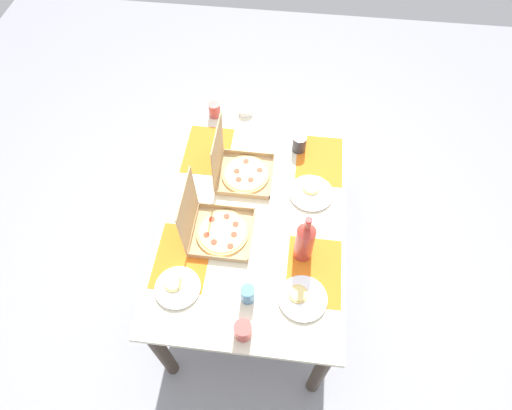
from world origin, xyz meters
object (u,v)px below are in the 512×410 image
(pizza_box_edge_far, at_px, (240,169))
(pizza_box_corner_right, at_px, (215,228))
(condiment_bowl, at_px, (246,110))
(plate_far_right, at_px, (302,298))
(cup_red, at_px, (248,294))
(cup_dark, at_px, (215,110))
(cup_clear_left, at_px, (243,330))
(soda_bottle, at_px, (305,241))
(plate_near_right, at_px, (177,287))
(plate_far_left, at_px, (311,193))
(cup_spare, at_px, (299,143))

(pizza_box_edge_far, relative_size, pizza_box_corner_right, 0.99)
(pizza_box_corner_right, relative_size, condiment_bowl, 3.77)
(plate_far_right, height_order, cup_red, cup_red)
(cup_dark, xyz_separation_m, cup_clear_left, (-1.31, -0.35, 0.00))
(pizza_box_edge_far, bearing_deg, condiment_bowl, 3.51)
(pizza_box_corner_right, bearing_deg, soda_bottle, -98.60)
(pizza_box_edge_far, xyz_separation_m, cup_clear_left, (-0.87, -0.14, -0.00))
(cup_red, bearing_deg, cup_dark, 17.04)
(pizza_box_corner_right, xyz_separation_m, plate_far_right, (-0.30, -0.45, -0.04))
(plate_near_right, bearing_deg, cup_clear_left, -117.60)
(condiment_bowl, bearing_deg, cup_red, -172.05)
(soda_bottle, distance_m, cup_dark, 1.07)
(pizza_box_corner_right, relative_size, cup_clear_left, 3.68)
(soda_bottle, bearing_deg, pizza_box_edge_far, 39.84)
(plate_far_right, height_order, plate_far_left, same)
(plate_far_right, bearing_deg, condiment_bowl, 19.63)
(plate_near_right, xyz_separation_m, cup_red, (-0.01, -0.33, 0.04))
(cup_dark, relative_size, condiment_bowl, 1.01)
(cup_clear_left, bearing_deg, cup_spare, -9.05)
(soda_bottle, bearing_deg, cup_spare, 5.17)
(cup_clear_left, bearing_deg, plate_near_right, 62.40)
(pizza_box_corner_right, height_order, cup_red, pizza_box_corner_right)
(pizza_box_corner_right, bearing_deg, cup_dark, 10.03)
(plate_near_right, bearing_deg, pizza_box_corner_right, -21.98)
(plate_near_right, bearing_deg, soda_bottle, -66.44)
(cup_dark, bearing_deg, soda_bottle, -146.54)
(pizza_box_edge_far, height_order, plate_near_right, pizza_box_edge_far)
(cup_red, bearing_deg, plate_far_right, -84.04)
(plate_far_right, height_order, cup_spare, cup_spare)
(plate_far_left, height_order, cup_spare, cup_spare)
(plate_near_right, distance_m, cup_red, 0.34)
(plate_near_right, xyz_separation_m, cup_spare, (0.92, -0.51, 0.04))
(cup_red, bearing_deg, condiment_bowl, 7.95)
(plate_near_right, bearing_deg, plate_far_left, -44.03)
(plate_far_left, xyz_separation_m, cup_spare, (0.31, 0.09, 0.04))
(plate_far_right, bearing_deg, cup_red, 95.96)
(pizza_box_corner_right, height_order, condiment_bowl, pizza_box_corner_right)
(plate_far_right, bearing_deg, cup_dark, 28.16)
(soda_bottle, relative_size, cup_spare, 3.20)
(plate_far_left, bearing_deg, plate_near_right, 135.97)
(plate_near_right, bearing_deg, pizza_box_edge_far, -15.83)
(plate_near_right, xyz_separation_m, soda_bottle, (0.25, -0.57, 0.12))
(pizza_box_edge_far, bearing_deg, cup_red, -169.05)
(cup_clear_left, height_order, condiment_bowl, cup_clear_left)
(plate_far_left, xyz_separation_m, cup_dark, (0.52, 0.61, 0.04))
(plate_far_left, relative_size, cup_red, 2.34)
(cup_spare, bearing_deg, plate_far_left, -164.41)
(cup_spare, height_order, cup_clear_left, cup_spare)
(pizza_box_corner_right, relative_size, plate_far_left, 1.43)
(pizza_box_edge_far, bearing_deg, plate_near_right, 164.17)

